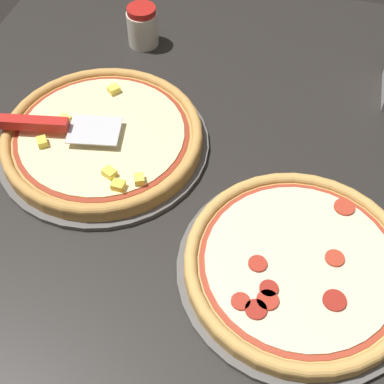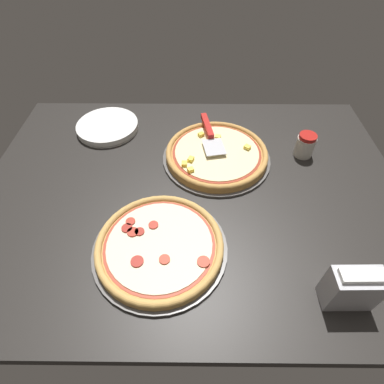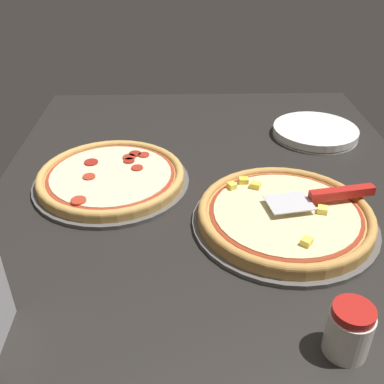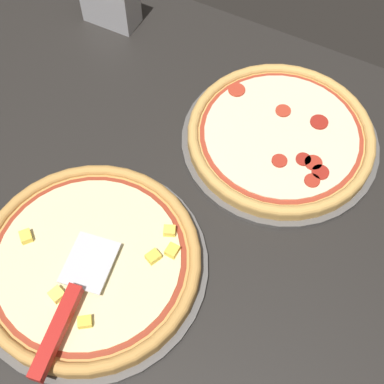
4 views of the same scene
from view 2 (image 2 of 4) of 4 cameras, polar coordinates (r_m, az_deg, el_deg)
ground_plane at (r=103.56cm, az=0.02°, el=0.14°), size 144.38×106.49×3.60cm
pizza_pan_front at (r=113.03cm, az=4.65°, el=6.52°), size 39.91×39.91×1.00cm
pizza_front at (r=111.60cm, az=4.71°, el=7.36°), size 37.51×37.51×3.87cm
pizza_pan_back at (r=87.44cm, az=-6.09°, el=-10.68°), size 38.45×38.45×1.00cm
pizza_back at (r=85.88cm, az=-6.20°, el=-10.02°), size 36.15×36.15×2.71cm
serving_spatula at (r=117.72cm, az=3.17°, el=11.75°), size 9.11×24.68×2.00cm
plate_stack at (r=131.42cm, az=-15.76°, el=11.91°), size 25.03×25.03×2.80cm
parmesan_shaker at (r=119.69cm, az=20.74°, el=8.34°), size 6.90×6.90×9.04cm
napkin_holder at (r=84.16cm, az=28.18°, el=-15.83°), size 12.22×6.34×13.28cm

